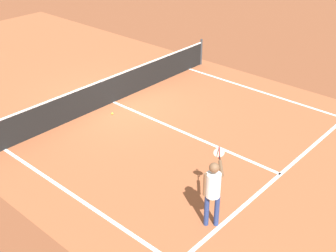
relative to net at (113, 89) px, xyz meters
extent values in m
plane|color=brown|center=(0.00, 0.00, -0.49)|extent=(60.00, 60.00, 0.00)
cube|color=#9E5433|center=(0.00, 0.00, -0.49)|extent=(10.62, 24.40, 0.00)
cube|color=white|center=(4.11, -5.95, -0.49)|extent=(0.10, 11.89, 0.01)
cube|color=white|center=(0.00, -6.40, -0.49)|extent=(8.22, 0.10, 0.01)
cube|color=white|center=(0.00, -3.20, -0.49)|extent=(0.10, 6.40, 0.01)
cylinder|color=#33383D|center=(4.84, 0.00, 0.04)|extent=(0.09, 0.09, 1.07)
cube|color=black|center=(0.00, 0.00, -0.04)|extent=(9.67, 0.02, 0.91)
cube|color=white|center=(0.00, 0.00, 0.44)|extent=(9.67, 0.03, 0.05)
cylinder|color=navy|center=(-2.80, -6.12, -0.09)|extent=(0.11, 0.11, 0.80)
cylinder|color=navy|center=(-2.66, -6.29, -0.09)|extent=(0.11, 0.11, 0.80)
cylinder|color=white|center=(-2.73, -6.21, 0.58)|extent=(0.32, 0.32, 0.56)
sphere|color=brown|center=(-2.73, -6.21, 1.01)|extent=(0.22, 0.22, 0.22)
cylinder|color=brown|center=(-2.84, -6.08, 0.59)|extent=(0.08, 0.08, 0.54)
cylinder|color=brown|center=(-2.41, -6.16, 0.81)|extent=(0.47, 0.41, 0.08)
cylinder|color=black|center=(-2.12, -5.92, 0.81)|extent=(0.19, 0.16, 0.03)
torus|color=red|center=(-1.93, -5.76, 0.81)|extent=(0.23, 0.20, 0.28)
cylinder|color=silver|center=(-1.93, -5.76, 0.81)|extent=(0.16, 0.19, 0.25)
sphere|color=#CCE033|center=(-0.65, -0.66, -0.46)|extent=(0.07, 0.07, 0.07)
camera|label=1|loc=(-8.88, -10.44, 6.09)|focal=47.01mm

